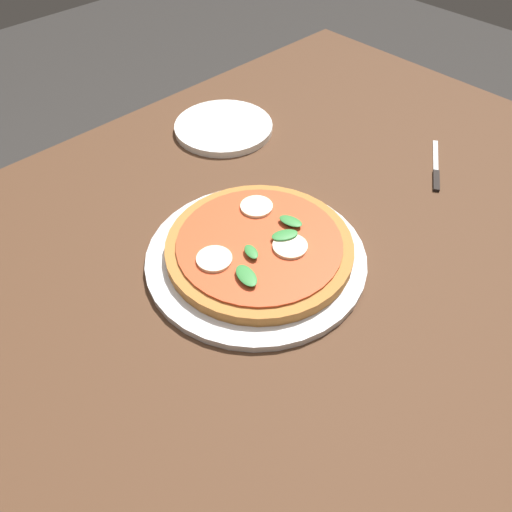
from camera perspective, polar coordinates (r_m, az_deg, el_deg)
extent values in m
plane|color=#2D2B28|center=(1.41, -1.40, -21.91)|extent=(6.00, 6.00, 0.00)
cube|color=#4C301E|center=(0.81, -2.27, -2.45)|extent=(1.57, 0.99, 0.04)
cube|color=#4C301E|center=(1.65, 6.66, 9.64)|extent=(0.07, 0.07, 0.68)
cylinder|color=silver|center=(0.80, 0.00, -0.20)|extent=(0.34, 0.34, 0.01)
cylinder|color=#B27033|center=(0.79, 0.37, 0.92)|extent=(0.29, 0.29, 0.02)
cylinder|color=#CC4723|center=(0.79, 0.38, 1.49)|extent=(0.25, 0.25, 0.00)
cylinder|color=beige|center=(0.76, -4.61, -0.32)|extent=(0.05, 0.05, 0.00)
cylinder|color=beige|center=(0.77, 3.76, 1.08)|extent=(0.05, 0.05, 0.00)
cylinder|color=beige|center=(0.84, 0.06, 5.45)|extent=(0.05, 0.05, 0.00)
ellipsoid|color=#337F38|center=(0.81, 3.84, 3.86)|extent=(0.03, 0.04, 0.00)
ellipsoid|color=#337F38|center=(0.79, 3.18, 2.33)|extent=(0.05, 0.04, 0.00)
ellipsoid|color=#337F38|center=(0.73, -1.06, -2.15)|extent=(0.04, 0.05, 0.00)
ellipsoid|color=#337F38|center=(0.76, -0.53, 0.48)|extent=(0.03, 0.04, 0.00)
cylinder|color=white|center=(1.09, -3.58, 13.94)|extent=(0.20, 0.20, 0.01)
cube|color=black|center=(1.00, 19.20, 7.83)|extent=(0.06, 0.04, 0.01)
cube|color=silver|center=(1.07, 19.13, 10.35)|extent=(0.09, 0.06, 0.00)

